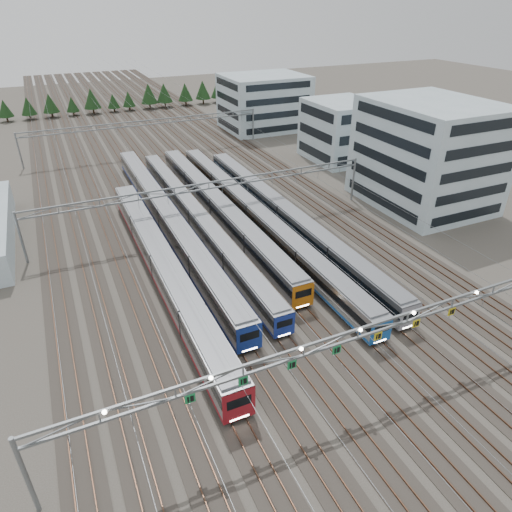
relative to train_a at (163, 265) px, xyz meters
name	(u,v)px	position (x,y,z in m)	size (l,w,h in m)	color
ground	(350,392)	(11.25, -27.23, -2.31)	(400.00, 400.00, 0.00)	#47423A
track_bed	(135,132)	(11.25, 72.77, -0.82)	(54.00, 260.00, 5.42)	#2D2823
train_a	(163,265)	(0.00, 0.00, 0.00)	(3.15, 52.76, 4.11)	black
train_b	(167,218)	(4.50, 14.52, -0.11)	(2.99, 65.98, 3.89)	black
train_c	(196,217)	(9.00, 13.29, -0.36)	(2.62, 62.16, 3.40)	black
train_d	(218,207)	(13.50, 15.11, -0.11)	(2.99, 58.24, 3.89)	black
train_e	(254,214)	(18.00, 10.35, -0.24)	(2.80, 66.91, 3.64)	black
train_f	(285,215)	(22.50, 8.03, -0.22)	(2.82, 60.95, 3.67)	black
gantry_near	(358,336)	(11.20, -27.35, 4.78)	(56.36, 0.61, 8.08)	gray
gantry_mid	(209,191)	(11.25, 12.77, 4.08)	(56.36, 0.36, 8.00)	gray
gantry_far	(146,127)	(11.25, 57.77, 4.08)	(56.36, 0.36, 8.00)	gray
depot_bldg_south	(427,154)	(49.91, 6.48, 6.81)	(18.00, 22.00, 18.22)	#A2BAC1
depot_bldg_mid	(342,131)	(51.10, 34.69, 4.25)	(14.00, 16.00, 13.12)	#A2BAC1
depot_bldg_north	(264,102)	(46.92, 67.41, 4.97)	(22.00, 18.00, 14.55)	#A2BAC1
treeline	(100,100)	(7.20, 106.87, 1.93)	(87.50, 5.60, 7.02)	#332114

